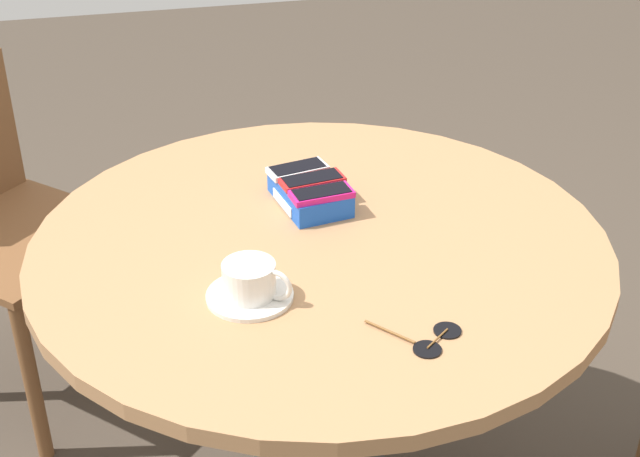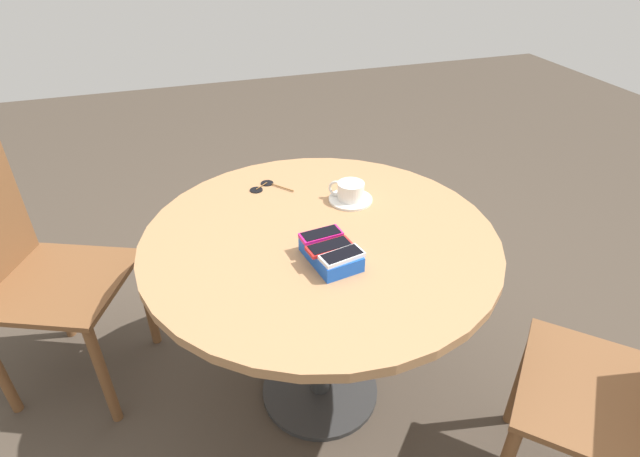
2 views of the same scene
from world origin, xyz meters
name	(u,v)px [view 2 (image 2 of 2)]	position (x,y,z in m)	size (l,w,h in m)	color
ground_plane	(320,391)	(0.00, 0.00, 0.00)	(8.00, 8.00, 0.00)	#42382D
round_table	(320,262)	(0.00, 0.00, 0.61)	(1.07, 1.07, 0.71)	#2D2D2D
phone_box	(331,254)	(-0.13, 0.01, 0.74)	(0.19, 0.14, 0.04)	blue
phone_white	(341,256)	(-0.19, 0.00, 0.77)	(0.08, 0.13, 0.01)	silver
phone_red	(329,247)	(-0.14, 0.02, 0.76)	(0.07, 0.13, 0.01)	red
phone_magenta	(321,235)	(-0.08, 0.02, 0.77)	(0.07, 0.12, 0.01)	#D11975
saucer	(350,199)	(0.16, -0.16, 0.72)	(0.15, 0.15, 0.01)	silver
coffee_cup	(350,190)	(0.16, -0.16, 0.75)	(0.09, 0.11, 0.06)	silver
sunglasses	(264,187)	(0.34, 0.10, 0.72)	(0.11, 0.14, 0.01)	black
chair_near_window	(634,407)	(-0.65, -0.65, 0.45)	(0.61, 0.61, 0.83)	brown
chair_far_side	(37,274)	(0.39, 0.89, 0.49)	(0.56, 0.56, 0.94)	brown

